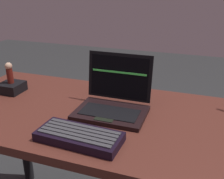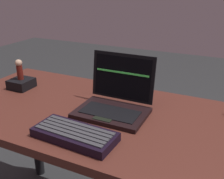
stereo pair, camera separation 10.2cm
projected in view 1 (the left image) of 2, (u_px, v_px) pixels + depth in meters
desk at (125, 138)px, 1.11m from camera, size 1.62×0.66×0.75m
laptop_front at (114, 101)px, 1.11m from camera, size 0.29×0.23×0.23m
external_keyboard at (79, 136)px, 0.91m from camera, size 0.30×0.14×0.04m
figurine_stand at (12, 87)px, 1.31m from camera, size 0.11×0.11×0.05m
figurine at (9, 72)px, 1.28m from camera, size 0.03×0.03×0.10m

